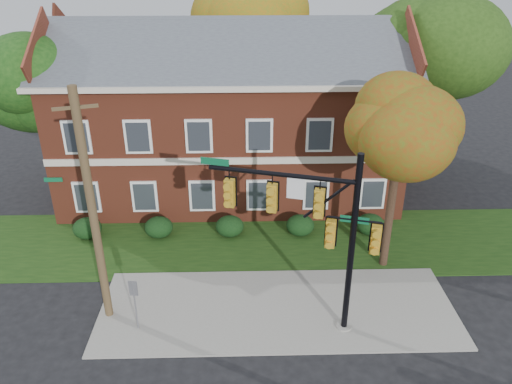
{
  "coord_description": "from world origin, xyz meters",
  "views": [
    {
      "loc": [
        -1.27,
        -14.67,
        12.98
      ],
      "look_at": [
        -0.8,
        3.0,
        4.23
      ],
      "focal_mm": 35.0,
      "sensor_mm": 36.0,
      "label": 1
    }
  ],
  "objects_px": {
    "apartment_building": "(230,108)",
    "tree_left_rear": "(38,83)",
    "tree_right_rear": "(437,45)",
    "tree_far_rear": "(251,16)",
    "hedge_center": "(230,226)",
    "traffic_signal": "(316,223)",
    "hedge_right": "(300,225)",
    "utility_pole": "(93,212)",
    "hedge_far_left": "(87,228)",
    "tree_near_right": "(408,125)",
    "hedge_left": "(159,227)",
    "hedge_far_right": "(370,224)",
    "sign_post": "(134,297)"
  },
  "relations": [
    {
      "from": "apartment_building",
      "to": "hedge_far_left",
      "type": "distance_m",
      "value": 9.82
    },
    {
      "from": "apartment_building",
      "to": "tree_right_rear",
      "type": "xyz_separation_m",
      "value": [
        11.31,
        0.86,
        3.13
      ]
    },
    {
      "from": "hedge_left",
      "to": "tree_right_rear",
      "type": "xyz_separation_m",
      "value": [
        14.81,
        6.11,
        7.6
      ]
    },
    {
      "from": "hedge_left",
      "to": "hedge_center",
      "type": "bearing_deg",
      "value": 0.0
    },
    {
      "from": "tree_right_rear",
      "to": "utility_pole",
      "type": "relative_size",
      "value": 1.17
    },
    {
      "from": "apartment_building",
      "to": "tree_left_rear",
      "type": "height_order",
      "value": "apartment_building"
    },
    {
      "from": "tree_near_right",
      "to": "tree_far_rear",
      "type": "relative_size",
      "value": 0.74
    },
    {
      "from": "hedge_far_right",
      "to": "hedge_far_left",
      "type": "bearing_deg",
      "value": 180.0
    },
    {
      "from": "hedge_right",
      "to": "utility_pole",
      "type": "xyz_separation_m",
      "value": [
        -8.09,
        -5.89,
        4.09
      ]
    },
    {
      "from": "hedge_far_left",
      "to": "hedge_center",
      "type": "distance_m",
      "value": 7.0
    },
    {
      "from": "tree_right_rear",
      "to": "traffic_signal",
      "type": "height_order",
      "value": "tree_right_rear"
    },
    {
      "from": "hedge_center",
      "to": "hedge_far_right",
      "type": "relative_size",
      "value": 1.0
    },
    {
      "from": "hedge_left",
      "to": "tree_right_rear",
      "type": "height_order",
      "value": "tree_right_rear"
    },
    {
      "from": "tree_far_rear",
      "to": "utility_pole",
      "type": "bearing_deg",
      "value": -107.34
    },
    {
      "from": "hedge_left",
      "to": "sign_post",
      "type": "xyz_separation_m",
      "value": [
        0.19,
        -6.71,
        0.98
      ]
    },
    {
      "from": "tree_near_right",
      "to": "sign_post",
      "type": "xyz_separation_m",
      "value": [
        -10.53,
        -3.88,
        -5.17
      ]
    },
    {
      "from": "hedge_center",
      "to": "traffic_signal",
      "type": "bearing_deg",
      "value": -63.94
    },
    {
      "from": "tree_left_rear",
      "to": "hedge_right",
      "type": "bearing_deg",
      "value": -17.37
    },
    {
      "from": "hedge_right",
      "to": "tree_far_rear",
      "type": "bearing_deg",
      "value": 99.36
    },
    {
      "from": "hedge_center",
      "to": "hedge_far_right",
      "type": "distance_m",
      "value": 7.0
    },
    {
      "from": "apartment_building",
      "to": "hedge_far_right",
      "type": "xyz_separation_m",
      "value": [
        7.0,
        -5.25,
        -4.46
      ]
    },
    {
      "from": "hedge_center",
      "to": "traffic_signal",
      "type": "xyz_separation_m",
      "value": [
        3.2,
        -6.54,
        3.89
      ]
    },
    {
      "from": "hedge_center",
      "to": "tree_left_rear",
      "type": "bearing_deg",
      "value": 156.96
    },
    {
      "from": "apartment_building",
      "to": "sign_post",
      "type": "relative_size",
      "value": 8.5
    },
    {
      "from": "utility_pole",
      "to": "hedge_far_left",
      "type": "bearing_deg",
      "value": 95.27
    },
    {
      "from": "hedge_far_left",
      "to": "traffic_signal",
      "type": "bearing_deg",
      "value": -32.67
    },
    {
      "from": "hedge_left",
      "to": "tree_far_rear",
      "type": "distance_m",
      "value": 16.25
    },
    {
      "from": "apartment_building",
      "to": "sign_post",
      "type": "height_order",
      "value": "apartment_building"
    },
    {
      "from": "hedge_center",
      "to": "hedge_far_right",
      "type": "bearing_deg",
      "value": 0.0
    },
    {
      "from": "hedge_right",
      "to": "tree_left_rear",
      "type": "relative_size",
      "value": 0.16
    },
    {
      "from": "hedge_center",
      "to": "hedge_right",
      "type": "bearing_deg",
      "value": 0.0
    },
    {
      "from": "hedge_far_right",
      "to": "tree_right_rear",
      "type": "distance_m",
      "value": 10.66
    },
    {
      "from": "hedge_far_left",
      "to": "hedge_right",
      "type": "distance_m",
      "value": 10.5
    },
    {
      "from": "hedge_far_left",
      "to": "sign_post",
      "type": "bearing_deg",
      "value": -61.2
    },
    {
      "from": "tree_right_rear",
      "to": "tree_far_rear",
      "type": "height_order",
      "value": "tree_far_rear"
    },
    {
      "from": "hedge_left",
      "to": "tree_left_rear",
      "type": "height_order",
      "value": "tree_left_rear"
    },
    {
      "from": "tree_far_rear",
      "to": "utility_pole",
      "type": "xyz_separation_m",
      "value": [
        -5.93,
        -18.99,
        -4.23
      ]
    },
    {
      "from": "tree_right_rear",
      "to": "tree_left_rear",
      "type": "bearing_deg",
      "value": -174.64
    },
    {
      "from": "tree_left_rear",
      "to": "traffic_signal",
      "type": "relative_size",
      "value": 1.25
    },
    {
      "from": "apartment_building",
      "to": "tree_left_rear",
      "type": "distance_m",
      "value": 9.94
    },
    {
      "from": "tree_near_right",
      "to": "tree_right_rear",
      "type": "bearing_deg",
      "value": 65.42
    },
    {
      "from": "hedge_left",
      "to": "hedge_far_right",
      "type": "relative_size",
      "value": 1.0
    },
    {
      "from": "hedge_center",
      "to": "tree_left_rear",
      "type": "relative_size",
      "value": 0.16
    },
    {
      "from": "hedge_far_left",
      "to": "utility_pole",
      "type": "xyz_separation_m",
      "value": [
        2.41,
        -5.89,
        4.09
      ]
    },
    {
      "from": "apartment_building",
      "to": "tree_left_rear",
      "type": "relative_size",
      "value": 2.12
    },
    {
      "from": "hedge_right",
      "to": "hedge_far_right",
      "type": "xyz_separation_m",
      "value": [
        3.5,
        0.0,
        0.0
      ]
    },
    {
      "from": "hedge_left",
      "to": "tree_left_rear",
      "type": "distance_m",
      "value": 9.69
    },
    {
      "from": "hedge_left",
      "to": "hedge_right",
      "type": "bearing_deg",
      "value": 0.0
    },
    {
      "from": "tree_near_right",
      "to": "utility_pole",
      "type": "relative_size",
      "value": 0.94
    },
    {
      "from": "traffic_signal",
      "to": "hedge_far_right",
      "type": "bearing_deg",
      "value": 75.95
    }
  ]
}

